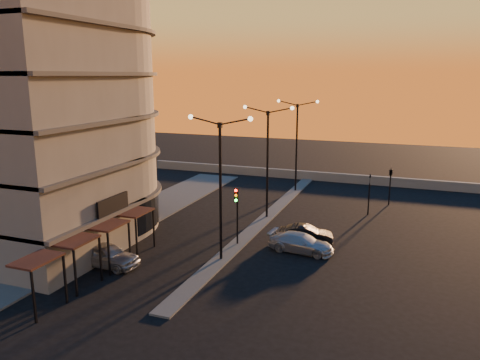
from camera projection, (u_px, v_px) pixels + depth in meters
name	position (u px, v px, depth m)	size (l,w,h in m)	color
ground	(221.00, 260.00, 30.83)	(120.00, 120.00, 0.00)	black
sidewalk_west	(122.00, 224.00, 38.08)	(5.00, 40.00, 0.12)	#51514E
median	(267.00, 217.00, 39.94)	(1.20, 36.00, 0.12)	#51514E
parapet	(325.00, 177.00, 53.76)	(44.00, 0.50, 1.00)	slate
building	(38.00, 75.00, 33.06)	(14.35, 17.08, 25.00)	slate
streetlamp_near	(220.00, 177.00, 29.60)	(4.32, 0.32, 9.51)	black
streetlamp_mid	(268.00, 153.00, 38.73)	(4.32, 0.32, 9.51)	black
streetlamp_far	(297.00, 138.00, 47.85)	(4.32, 0.32, 9.51)	black
traffic_light_main	(237.00, 207.00, 32.81)	(0.28, 0.44, 4.25)	black
signal_east_a	(369.00, 193.00, 40.42)	(0.13, 0.16, 3.60)	black
signal_east_b	(391.00, 173.00, 43.30)	(0.42, 1.99, 3.60)	black
car_hatchback	(106.00, 255.00, 29.71)	(1.81, 4.49, 1.53)	#A8ABB0
car_sedan	(306.00, 234.00, 33.95)	(1.35, 3.87, 1.27)	black
car_wagon	(301.00, 243.00, 32.14)	(1.83, 4.49, 1.30)	#B8BAC1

